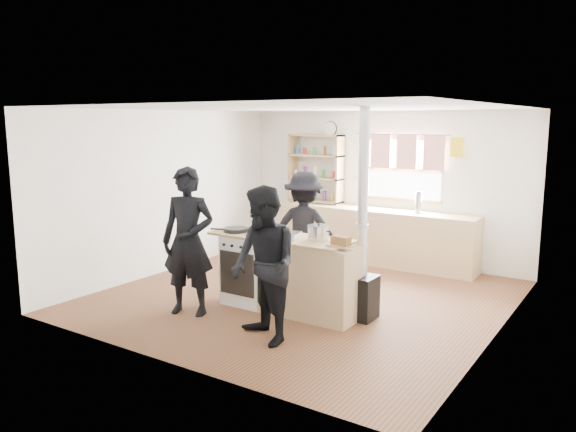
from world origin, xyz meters
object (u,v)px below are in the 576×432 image
(roast_tray, at_px, (285,235))
(thermos, at_px, (418,203))
(cooking_island, at_px, (290,274))
(stockpot_counter, at_px, (319,232))
(bread_board, at_px, (341,242))
(person_near_right, at_px, (264,265))
(flue_heater, at_px, (361,266))
(skillet_greens, at_px, (236,229))
(person_near_left, at_px, (188,241))
(person_far, at_px, (305,230))
(stockpot_stove, at_px, (262,226))

(roast_tray, bearing_deg, thermos, 77.22)
(cooking_island, height_order, stockpot_counter, stockpot_counter)
(bread_board, distance_m, person_near_right, 0.99)
(flue_heater, height_order, person_near_right, flue_heater)
(thermos, xyz_separation_m, bread_board, (0.17, -2.89, -0.08))
(skillet_greens, relative_size, person_near_left, 0.23)
(skillet_greens, distance_m, person_near_right, 1.42)
(roast_tray, height_order, flue_heater, flue_heater)
(cooking_island, distance_m, roast_tray, 0.51)
(person_near_right, bearing_deg, person_near_left, -163.67)
(person_far, bearing_deg, roast_tray, 94.11)
(cooking_island, distance_m, bread_board, 0.93)
(person_near_left, height_order, person_far, person_near_left)
(thermos, xyz_separation_m, flue_heater, (0.26, -2.55, -0.42))
(cooking_island, bearing_deg, person_near_left, -141.83)
(roast_tray, distance_m, person_near_left, 1.17)
(skillet_greens, relative_size, stockpot_counter, 1.60)
(stockpot_counter, bearing_deg, person_near_left, -147.97)
(stockpot_stove, bearing_deg, person_near_left, -119.43)
(roast_tray, xyz_separation_m, flue_heater, (0.91, 0.28, -0.32))
(bread_board, bearing_deg, thermos, 93.28)
(flue_heater, relative_size, person_far, 1.53)
(cooking_island, xyz_separation_m, stockpot_stove, (-0.49, 0.09, 0.54))
(stockpot_counter, distance_m, flue_heater, 0.64)
(bread_board, bearing_deg, person_near_right, -116.96)
(thermos, height_order, person_near_left, person_near_left)
(roast_tray, relative_size, person_near_right, 0.24)
(roast_tray, bearing_deg, person_near_left, -142.61)
(cooking_island, bearing_deg, person_near_right, -72.25)
(thermos, xyz_separation_m, skillet_greens, (-1.37, -2.86, -0.10))
(roast_tray, distance_m, person_far, 1.12)
(skillet_greens, distance_m, stockpot_stove, 0.34)
(person_far, bearing_deg, bread_board, 121.53)
(skillet_greens, bearing_deg, person_near_left, -106.19)
(stockpot_stove, bearing_deg, thermos, 67.90)
(thermos, xyz_separation_m, cooking_island, (-0.60, -2.77, -0.59))
(stockpot_counter, distance_m, bread_board, 0.44)
(skillet_greens, height_order, roast_tray, roast_tray)
(person_far, bearing_deg, skillet_greens, 56.24)
(skillet_greens, relative_size, person_near_right, 0.25)
(skillet_greens, xyz_separation_m, bread_board, (1.54, -0.03, 0.02))
(thermos, relative_size, person_near_right, 0.19)
(stockpot_stove, distance_m, person_near_left, 0.98)
(cooking_island, height_order, stockpot_stove, stockpot_stove)
(cooking_island, relative_size, person_near_left, 1.09)
(skillet_greens, distance_m, person_far, 1.15)
(stockpot_stove, distance_m, stockpot_counter, 0.85)
(bread_board, height_order, person_near_right, person_near_right)
(bread_board, bearing_deg, person_near_left, -159.54)
(flue_heater, xyz_separation_m, person_near_right, (-0.54, -1.21, 0.19))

